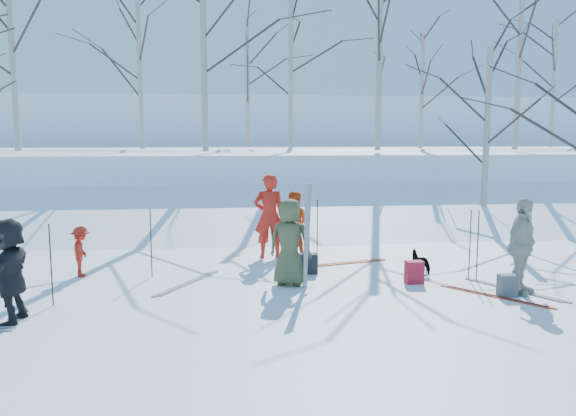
{
  "coord_description": "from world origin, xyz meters",
  "views": [
    {
      "loc": [
        -1.17,
        -9.48,
        2.74
      ],
      "look_at": [
        0.0,
        1.5,
        1.3
      ],
      "focal_mm": 35.0,
      "sensor_mm": 36.0,
      "label": 1
    }
  ],
  "objects": [
    {
      "name": "ground",
      "position": [
        0.0,
        0.0,
        0.0
      ],
      "size": [
        120.0,
        120.0,
        0.0
      ],
      "primitive_type": "plane",
      "color": "white",
      "rests_on": "ground"
    },
    {
      "name": "snow_ramp",
      "position": [
        0.0,
        7.0,
        0.15
      ],
      "size": [
        70.0,
        9.49,
        4.12
      ],
      "primitive_type": "cube",
      "rotation": [
        0.3,
        0.0,
        0.0
      ],
      "color": "white",
      "rests_on": "ground"
    },
    {
      "name": "snow_plateau",
      "position": [
        0.0,
        17.0,
        1.0
      ],
      "size": [
        70.0,
        18.0,
        2.2
      ],
      "primitive_type": "cube",
      "color": "white",
      "rests_on": "ground"
    },
    {
      "name": "far_hill",
      "position": [
        0.0,
        38.0,
        2.0
      ],
      "size": [
        90.0,
        30.0,
        6.0
      ],
      "primitive_type": "cube",
      "color": "white",
      "rests_on": "ground"
    },
    {
      "name": "skier_olive_center",
      "position": [
        -0.07,
        0.52,
        0.8
      ],
      "size": [
        0.91,
        0.76,
        1.6
      ],
      "primitive_type": "imported",
      "rotation": [
        0.0,
        0.0,
        2.76
      ],
      "color": "#414B2D",
      "rests_on": "ground"
    },
    {
      "name": "skier_red_north",
      "position": [
        -0.27,
        2.89,
        0.94
      ],
      "size": [
        0.69,
        0.45,
        1.88
      ],
      "primitive_type": "imported",
      "rotation": [
        0.0,
        0.0,
        3.14
      ],
      "color": "red",
      "rests_on": "ground"
    },
    {
      "name": "skier_redor_behind",
      "position": [
        0.28,
        3.0,
        0.74
      ],
      "size": [
        0.86,
        0.76,
        1.48
      ],
      "primitive_type": "imported",
      "rotation": [
        0.0,
        0.0,
        2.82
      ],
      "color": "#CB410F",
      "rests_on": "ground"
    },
    {
      "name": "skier_red_seated",
      "position": [
        -4.04,
        1.57,
        0.49
      ],
      "size": [
        0.42,
        0.67,
        0.99
      ],
      "primitive_type": "imported",
      "rotation": [
        0.0,
        0.0,
        1.66
      ],
      "color": "red",
      "rests_on": "ground"
    },
    {
      "name": "skier_cream_east",
      "position": [
        3.84,
        -0.47,
        0.84
      ],
      "size": [
        1.02,
        0.94,
        1.68
      ],
      "primitive_type": "imported",
      "rotation": [
        0.0,
        0.0,
        0.68
      ],
      "color": "beige",
      "rests_on": "ground"
    },
    {
      "name": "skier_grey_west",
      "position": [
        -4.37,
        -1.08,
        0.77
      ],
      "size": [
        0.54,
        1.46,
        1.55
      ],
      "primitive_type": "imported",
      "rotation": [
        0.0,
        0.0,
        4.65
      ],
      "color": "black",
      "rests_on": "ground"
    },
    {
      "name": "dog",
      "position": [
        2.61,
        1.04,
        0.23
      ],
      "size": [
        0.49,
        0.61,
        0.47
      ],
      "primitive_type": "imported",
      "rotation": [
        0.0,
        0.0,
        3.64
      ],
      "color": "black",
      "rests_on": "ground"
    },
    {
      "name": "upright_ski_left",
      "position": [
        0.19,
        0.23,
        0.95
      ],
      "size": [
        0.08,
        0.16,
        1.9
      ],
      "primitive_type": "cube",
      "rotation": [
        0.07,
        0.0,
        0.1
      ],
      "color": "silver",
      "rests_on": "ground"
    },
    {
      "name": "upright_ski_right",
      "position": [
        0.22,
        0.31,
        0.95
      ],
      "size": [
        0.14,
        0.23,
        1.89
      ],
      "primitive_type": "cube",
      "rotation": [
        0.1,
        0.0,
        0.35
      ],
      "color": "silver",
      "rests_on": "ground"
    },
    {
      "name": "ski_pair_a",
      "position": [
        3.32,
        -0.62,
        0.01
      ],
      "size": [
        2.06,
        2.1,
        0.02
      ],
      "primitive_type": null,
      "rotation": [
        0.0,
        0.0,
        0.68
      ],
      "color": "red",
      "rests_on": "ground"
    },
    {
      "name": "ski_pair_b",
      "position": [
        -1.95,
        0.81,
        0.01
      ],
      "size": [
        1.83,
        2.07,
        0.02
      ],
      "primitive_type": null,
      "rotation": [
        0.0,
        0.0,
        -0.52
      ],
      "color": "silver",
      "rests_on": "ground"
    },
    {
      "name": "ski_pair_c",
      "position": [
        3.87,
        -0.27,
        0.01
      ],
      "size": [
        1.85,
        2.07,
        0.02
      ],
      "primitive_type": null,
      "rotation": [
        0.0,
        0.0,
        0.53
      ],
      "color": "silver",
      "rests_on": "ground"
    },
    {
      "name": "ski_pair_e",
      "position": [
        1.32,
        2.12,
        0.01
      ],
      "size": [
        1.14,
        2.0,
        0.02
      ],
      "primitive_type": null,
      "rotation": [
        0.0,
        0.0,
        1.83
      ],
      "color": "red",
      "rests_on": "ground"
    },
    {
      "name": "ski_pole_a",
      "position": [
        0.76,
        2.55,
        0.67
      ],
      "size": [
        0.02,
        0.02,
        1.34
      ],
      "primitive_type": "cylinder",
      "color": "black",
      "rests_on": "ground"
    },
    {
      "name": "ski_pole_b",
      "position": [
        3.39,
        0.58,
        0.67
      ],
      "size": [
        0.02,
        0.02,
        1.34
      ],
      "primitive_type": "cylinder",
      "color": "black",
      "rests_on": "ground"
    },
    {
      "name": "ski_pole_c",
      "position": [
        -4.02,
        -0.34,
        0.67
      ],
      "size": [
        0.02,
        0.02,
        1.34
      ],
      "primitive_type": "cylinder",
      "color": "black",
      "rests_on": "ground"
    },
    {
      "name": "ski_pole_d",
      "position": [
        3.46,
        0.4,
        0.67
      ],
      "size": [
        0.02,
        0.02,
        1.34
      ],
      "primitive_type": "cylinder",
      "color": "black",
      "rests_on": "ground"
    },
    {
      "name": "ski_pole_e",
      "position": [
        -2.68,
        1.4,
        0.67
      ],
      "size": [
        0.02,
        0.02,
        1.34
      ],
      "primitive_type": "cylinder",
      "color": "black",
      "rests_on": "ground"
    },
    {
      "name": "ski_pole_f",
      "position": [
        0.54,
        2.28,
        0.67
      ],
      "size": [
        0.02,
        0.02,
        1.34
      ],
      "primitive_type": "cylinder",
      "color": "black",
      "rests_on": "ground"
    },
    {
      "name": "backpack_red",
      "position": [
        2.24,
        0.39,
        0.21
      ],
      "size": [
        0.32,
        0.22,
        0.42
      ],
      "primitive_type": "cube",
      "color": "#A6192A",
      "rests_on": "ground"
    },
    {
      "name": "backpack_grey",
      "position": [
        3.55,
        -0.61,
        0.19
      ],
      "size": [
        0.3,
        0.2,
        0.38
      ],
      "primitive_type": "cube",
      "color": "#4F5156",
      "rests_on": "ground"
    },
    {
      "name": "backpack_dark",
      "position": [
        0.39,
        1.34,
        0.2
      ],
      "size": [
        0.34,
        0.24,
        0.4
      ],
      "primitive_type": "cube",
      "color": "black",
      "rests_on": "ground"
    },
    {
      "name": "birch_plateau_a",
      "position": [
        6.58,
        12.65,
        4.45
      ],
      "size": [
        3.75,
        3.75,
        4.5
      ],
      "primitive_type": null,
      "color": "silver",
      "rests_on": "snow_plateau"
    },
    {
      "name": "birch_plateau_b",
      "position": [
        -1.91,
        9.4,
        5.82
      ],
      "size": [
        5.67,
        5.67,
        7.24
      ],
      "primitive_type": null,
      "color": "silver",
      "rests_on": "snow_plateau"
    },
    {
      "name": "birch_plateau_d",
      "position": [
        13.2,
        14.42,
        4.97
      ],
      "size": [
        4.47,
        4.47,
        5.53
      ],
      "primitive_type": null,
      "color": "silver",
      "rests_on": "snow_plateau"
    },
    {
      "name": "birch_plateau_e",
      "position": [
        -4.46,
        12.8,
        4.97
      ],
      "size": [
        4.48,
        4.48,
        5.54
      ],
      "primitive_type": null,
      "color": "silver",
      "rests_on": "snow_plateau"
    },
    {
      "name": "birch_plateau_h",
      "position": [
        1.17,
        11.54,
        5.02
      ],
      "size": [
        4.54,
        4.54,
        5.63
      ],
      "primitive_type": null,
      "color": "silver",
      "rests_on": "snow_plateau"
    },
    {
      "name": "birch_plateau_i",
      "position": [
        4.1,
        10.02,
        5.52
      ],
      "size": [
        5.25,
        5.25,
        6.64
      ],
      "primitive_type": null,
      "color": "silver",
      "rests_on": "snow_plateau"
    },
    {
      "name": "birch_plateau_j",
      "position": [
        -0.27,
        15.76,
        4.91
      ],
      "size": [
        4.4,
        4.4,
        5.42
      ],
      "primitive_type": null,
      "color": "silver",
      "rests_on": "snow_plateau"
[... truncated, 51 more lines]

